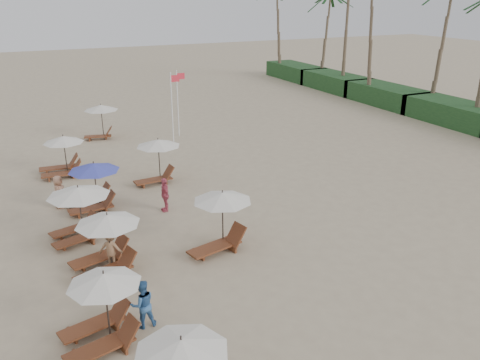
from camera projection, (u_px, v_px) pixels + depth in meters
name	position (u px, v px, depth m)	size (l,w,h in m)	color
ground	(315.00, 300.00, 15.81)	(160.00, 160.00, 0.00)	tan
shrub_hedge	(456.00, 113.00, 36.63)	(3.20, 53.00, 1.60)	#193D1C
lounger_station_1	(99.00, 311.00, 13.53)	(2.45, 2.17, 2.16)	brown
lounger_station_2	(103.00, 244.00, 17.11)	(2.63, 2.30, 2.10)	brown
lounger_station_3	(76.00, 210.00, 19.26)	(2.56, 2.42, 2.18)	brown
lounger_station_4	(91.00, 186.00, 22.08)	(2.58, 2.26, 2.13)	brown
lounger_station_5	(61.00, 157.00, 26.23)	(2.52, 2.10, 2.12)	brown
inland_station_0	(219.00, 218.00, 18.44)	(2.84, 2.24, 2.22)	brown
inland_station_1	(156.00, 157.00, 25.05)	(2.66, 2.24, 2.22)	brown
inland_station_2	(100.00, 116.00, 32.71)	(2.54, 2.24, 2.22)	brown
beachgoer_mid_a	(143.00, 304.00, 14.31)	(0.73, 0.57, 1.50)	#326098
beachgoer_mid_b	(111.00, 249.00, 17.43)	(0.95, 0.55, 1.48)	#98704D
beachgoer_far_a	(165.00, 194.00, 21.98)	(0.91, 0.38, 1.56)	#BD4B5E
beachgoer_far_b	(59.00, 192.00, 22.32)	(0.74, 0.48, 1.52)	tan
flag_pole_near	(172.00, 107.00, 30.27)	(0.60, 0.08, 4.72)	silver
flag_pole_far	(178.00, 100.00, 32.94)	(0.60, 0.08, 4.42)	silver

